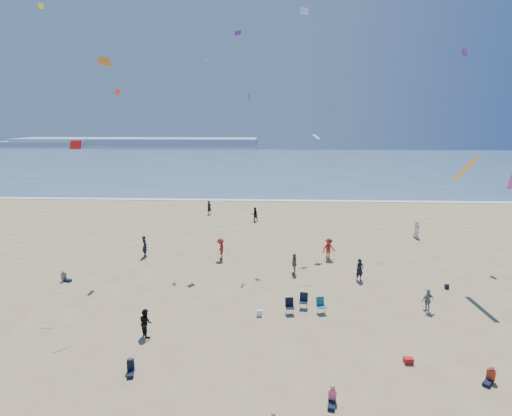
{
  "coord_description": "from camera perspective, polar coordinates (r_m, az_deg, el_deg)",
  "views": [
    {
      "loc": [
        2.97,
        -13.51,
        12.01
      ],
      "look_at": [
        2.0,
        8.0,
        7.18
      ],
      "focal_mm": 28.0,
      "sensor_mm": 36.0,
      "label": 1
    }
  ],
  "objects": [
    {
      "name": "cooler",
      "position": [
        22.76,
        20.95,
        -19.68
      ],
      "size": [
        0.45,
        0.3,
        0.3
      ],
      "primitive_type": "cube",
      "color": "#B51B19",
      "rests_on": "ground"
    },
    {
      "name": "black_backpack",
      "position": [
        27.79,
        6.66,
        -12.61
      ],
      "size": [
        0.3,
        0.22,
        0.38
      ],
      "primitive_type": "cube",
      "color": "black",
      "rests_on": "ground"
    },
    {
      "name": "kites_aloft",
      "position": [
        27.54,
        14.86,
        17.19
      ],
      "size": [
        42.84,
        43.02,
        27.63
      ],
      "color": "#592597",
      "rests_on": "ground"
    },
    {
      "name": "chair_cluster",
      "position": [
        26.18,
        7.02,
        -13.53
      ],
      "size": [
        2.72,
        1.48,
        1.0
      ],
      "color": "black",
      "rests_on": "ground"
    },
    {
      "name": "surf_line",
      "position": [
        59.8,
        -0.33,
        1.11
      ],
      "size": [
        220.0,
        1.2,
        0.08
      ],
      "primitive_type": "cube",
      "color": "white",
      "rests_on": "ground"
    },
    {
      "name": "standing_flyers",
      "position": [
        32.11,
        4.88,
        -7.7
      ],
      "size": [
        26.83,
        40.84,
        1.89
      ],
      "color": "black",
      "rests_on": "ground"
    },
    {
      "name": "headland_far",
      "position": [
        194.29,
        -16.56,
        9.07
      ],
      "size": [
        110.0,
        20.0,
        3.2
      ],
      "primitive_type": "cube",
      "color": "#7A8EA8",
      "rests_on": "ground"
    },
    {
      "name": "seated_group",
      "position": [
        21.49,
        -3.23,
        -20.0
      ],
      "size": [
        26.97,
        15.02,
        0.84
      ],
      "color": "white",
      "rests_on": "ground"
    },
    {
      "name": "white_tote",
      "position": [
        25.64,
        0.48,
        -14.78
      ],
      "size": [
        0.35,
        0.2,
        0.4
      ],
      "primitive_type": "cube",
      "color": "white",
      "rests_on": "ground"
    },
    {
      "name": "headland_near",
      "position": [
        206.37,
        -27.67,
        8.17
      ],
      "size": [
        40.0,
        14.0,
        2.0
      ],
      "primitive_type": "cube",
      "color": "#7A8EA8",
      "rests_on": "ground"
    },
    {
      "name": "navy_bag",
      "position": [
        32.4,
        25.59,
        -10.09
      ],
      "size": [
        0.28,
        0.18,
        0.34
      ],
      "primitive_type": "cube",
      "color": "black",
      "rests_on": "ground"
    },
    {
      "name": "ocean",
      "position": [
        109.21,
        1.0,
        6.36
      ],
      "size": [
        220.0,
        100.0,
        0.06
      ],
      "primitive_type": "cube",
      "color": "#476B84",
      "rests_on": "ground"
    }
  ]
}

